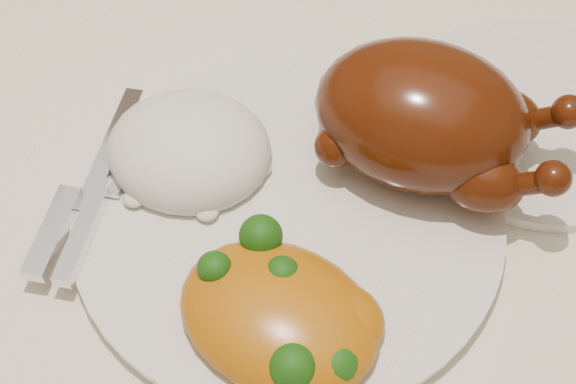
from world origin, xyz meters
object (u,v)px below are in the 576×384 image
(dining_table, at_px, (266,144))
(side_plate, at_px, (537,115))
(dinner_plate, at_px, (288,215))
(roast_chicken, at_px, (427,117))

(dining_table, bearing_deg, side_plate, 3.20)
(dinner_plate, bearing_deg, dining_table, 117.56)
(roast_chicken, bearing_deg, dinner_plate, -133.76)
(side_plate, relative_size, roast_chicken, 1.19)
(dinner_plate, height_order, roast_chicken, roast_chicken)
(dining_table, distance_m, dinner_plate, 0.19)
(dinner_plate, height_order, side_plate, dinner_plate)
(dining_table, height_order, roast_chicken, roast_chicken)
(side_plate, bearing_deg, dinner_plate, -133.53)
(dining_table, distance_m, side_plate, 0.24)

